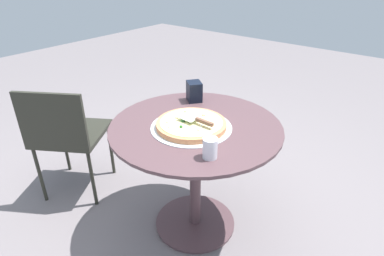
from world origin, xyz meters
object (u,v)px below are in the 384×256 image
(pizza_server, at_px, (197,120))
(drinking_cup, at_px, (210,148))
(napkin_dispenser, at_px, (194,91))
(patio_chair_far, at_px, (66,132))
(patio_table, at_px, (195,154))
(pizza_on_tray, at_px, (192,125))

(pizza_server, height_order, drinking_cup, drinking_cup)
(napkin_dispenser, bearing_deg, drinking_cup, -7.90)
(pizza_server, bearing_deg, patio_chair_far, -74.30)
(patio_table, relative_size, patio_chair_far, 1.13)
(patio_table, bearing_deg, pizza_server, 44.76)
(napkin_dispenser, height_order, patio_chair_far, napkin_dispenser)
(patio_table, xyz_separation_m, pizza_on_tray, (0.04, 0.00, 0.21))
(patio_table, height_order, drinking_cup, drinking_cup)
(patio_chair_far, bearing_deg, pizza_on_tray, 106.11)
(pizza_server, relative_size, napkin_dispenser, 1.70)
(patio_table, distance_m, napkin_dispenser, 0.42)
(pizza_on_tray, xyz_separation_m, drinking_cup, (0.17, 0.24, 0.03))
(pizza_server, relative_size, drinking_cup, 2.13)
(pizza_on_tray, bearing_deg, pizza_server, 93.62)
(patio_table, bearing_deg, patio_chair_far, -71.51)
(patio_chair_far, bearing_deg, patio_table, 108.49)
(drinking_cup, relative_size, napkin_dispenser, 0.80)
(pizza_on_tray, xyz_separation_m, napkin_dispenser, (-0.30, -0.22, 0.05))
(drinking_cup, bearing_deg, patio_table, -130.58)
(pizza_on_tray, height_order, pizza_server, pizza_server)
(patio_table, xyz_separation_m, drinking_cup, (0.21, 0.25, 0.24))
(napkin_dispenser, bearing_deg, patio_chair_far, -102.37)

